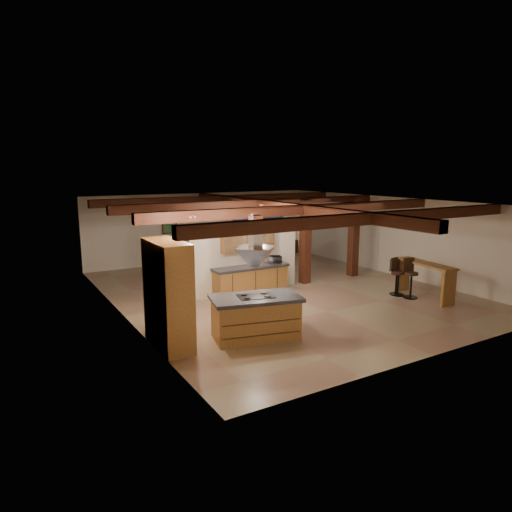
{
  "coord_description": "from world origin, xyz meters",
  "views": [
    {
      "loc": [
        -7.94,
        -11.94,
        3.94
      ],
      "look_at": [
        -0.58,
        0.5,
        1.15
      ],
      "focal_mm": 32.0,
      "sensor_mm": 36.0,
      "label": 1
    }
  ],
  "objects": [
    {
      "name": "bar_stool_c",
      "position": [
        2.96,
        -2.23,
        0.6
      ],
      "size": [
        0.41,
        0.43,
        1.18
      ],
      "color": "black",
      "rests_on": "ground"
    },
    {
      "name": "sofa",
      "position": [
        2.42,
        5.21,
        0.31
      ],
      "size": [
        2.18,
        1.08,
        0.61
      ],
      "primitive_type": "imported",
      "rotation": [
        0.0,
        0.0,
        3.01
      ],
      "color": "black",
      "rests_on": "ground"
    },
    {
      "name": "bar_counter",
      "position": [
        3.45,
        -2.87,
        0.75
      ],
      "size": [
        0.78,
        2.16,
        1.11
      ],
      "color": "#A87936",
      "rests_on": "ground"
    },
    {
      "name": "ground",
      "position": [
        0.0,
        0.0,
        0.0
      ],
      "size": [
        12.0,
        12.0,
        0.0
      ],
      "primitive_type": "plane",
      "color": "tan",
      "rests_on": "ground"
    },
    {
      "name": "back_windows",
      "position": [
        2.8,
        5.93,
        1.5
      ],
      "size": [
        2.7,
        0.07,
        1.7
      ],
      "color": "#39190E",
      "rests_on": "room_walls"
    },
    {
      "name": "table_lamp",
      "position": [
        4.34,
        5.56,
        0.82
      ],
      "size": [
        0.26,
        0.26,
        0.31
      ],
      "color": "black",
      "rests_on": "side_table"
    },
    {
      "name": "timber_posts",
      "position": [
        2.5,
        0.5,
        1.76
      ],
      "size": [
        2.5,
        0.3,
        2.9
      ],
      "color": "#39190E",
      "rests_on": "ground"
    },
    {
      "name": "partition_wall",
      "position": [
        -1.0,
        0.5,
        1.1
      ],
      "size": [
        3.8,
        0.18,
        2.2
      ],
      "primitive_type": "cube",
      "color": "silver",
      "rests_on": "ground"
    },
    {
      "name": "range_hood",
      "position": [
        -2.75,
        -3.15,
        1.78
      ],
      "size": [
        1.1,
        1.1,
        1.4
      ],
      "color": "silver",
      "rests_on": "room_walls"
    },
    {
      "name": "pantry_cabinet",
      "position": [
        -4.67,
        -2.6,
        1.2
      ],
      "size": [
        0.67,
        1.6,
        2.4
      ],
      "color": "#A87936",
      "rests_on": "ground"
    },
    {
      "name": "side_table",
      "position": [
        4.34,
        5.56,
        0.3
      ],
      "size": [
        0.49,
        0.49,
        0.6
      ],
      "primitive_type": "cube",
      "rotation": [
        0.0,
        0.0,
        0.0
      ],
      "color": "#39190E",
      "rests_on": "ground"
    },
    {
      "name": "upper_display_cabinet",
      "position": [
        -1.0,
        0.31,
        1.85
      ],
      "size": [
        1.8,
        0.36,
        0.95
      ],
      "color": "#A87936",
      "rests_on": "partition_wall"
    },
    {
      "name": "framed_art",
      "position": [
        -1.5,
        5.94,
        1.7
      ],
      "size": [
        0.65,
        0.05,
        0.85
      ],
      "color": "#39190E",
      "rests_on": "room_walls"
    },
    {
      "name": "dining_chairs",
      "position": [
        0.69,
        2.21,
        0.57
      ],
      "size": [
        1.97,
        1.97,
        1.13
      ],
      "color": "#39190E",
      "rests_on": "ground"
    },
    {
      "name": "kitchen_island",
      "position": [
        -2.75,
        -3.15,
        0.52
      ],
      "size": [
        2.27,
        1.56,
        1.03
      ],
      "color": "#A87936",
      "rests_on": "ground"
    },
    {
      "name": "bar_stool_a",
      "position": [
        3.08,
        -2.65,
        0.62
      ],
      "size": [
        0.44,
        0.46,
        1.23
      ],
      "color": "black",
      "rests_on": "ground"
    },
    {
      "name": "room_walls",
      "position": [
        0.0,
        0.0,
        1.78
      ],
      "size": [
        12.0,
        12.0,
        12.0
      ],
      "color": "silver",
      "rests_on": "ground"
    },
    {
      "name": "back_counter",
      "position": [
        -1.0,
        0.11,
        0.48
      ],
      "size": [
        2.5,
        0.66,
        0.94
      ],
      "color": "#A87936",
      "rests_on": "ground"
    },
    {
      "name": "bar_stool_b",
      "position": [
        3.0,
        -2.14,
        0.56
      ],
      "size": [
        0.41,
        0.42,
        1.1
      ],
      "color": "black",
      "rests_on": "ground"
    },
    {
      "name": "ceiling_beams",
      "position": [
        0.0,
        0.0,
        2.76
      ],
      "size": [
        10.0,
        12.0,
        0.28
      ],
      "color": "#39190E",
      "rests_on": "room_walls"
    },
    {
      "name": "dining_table",
      "position": [
        0.69,
        2.21,
        0.34
      ],
      "size": [
        2.04,
        1.3,
        0.68
      ],
      "primitive_type": "imported",
      "rotation": [
        0.0,
        0.0,
        -0.12
      ],
      "color": "#421B10",
      "rests_on": "ground"
    },
    {
      "name": "microwave",
      "position": [
        -0.1,
        0.11,
        1.05
      ],
      "size": [
        0.47,
        0.38,
        0.22
      ],
      "primitive_type": "imported",
      "rotation": [
        0.0,
        0.0,
        2.84
      ],
      "color": "#B6B6BA",
      "rests_on": "back_counter"
    },
    {
      "name": "recessed_cans",
      "position": [
        -2.53,
        -1.93,
        2.87
      ],
      "size": [
        3.16,
        2.46,
        0.03
      ],
      "color": "silver",
      "rests_on": "room_walls"
    }
  ]
}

